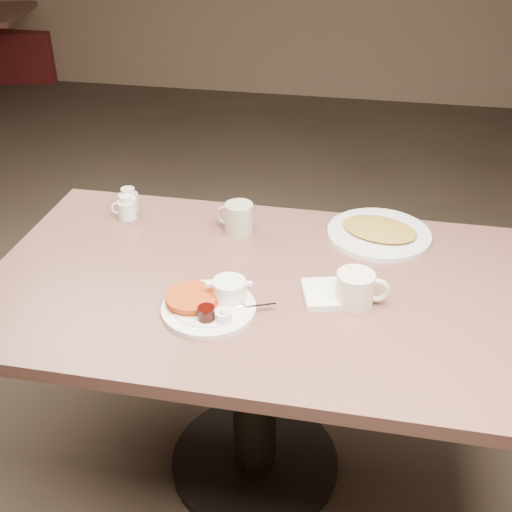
% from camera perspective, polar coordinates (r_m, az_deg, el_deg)
% --- Properties ---
extents(room, '(7.04, 8.04, 2.84)m').
position_cam_1_polar(room, '(1.49, -0.16, 18.84)').
color(room, '#4C3F33').
rests_on(room, ground).
extents(diner_table, '(1.50, 0.90, 0.75)m').
position_cam_1_polar(diner_table, '(1.86, -0.12, -6.61)').
color(diner_table, '#84564C').
rests_on(diner_table, ground).
extents(main_plate, '(0.32, 0.30, 0.07)m').
position_cam_1_polar(main_plate, '(1.64, -4.13, -4.15)').
color(main_plate, white).
rests_on(main_plate, diner_table).
extents(coffee_mug_near, '(0.14, 0.10, 0.09)m').
position_cam_1_polar(coffee_mug_near, '(1.67, 9.04, -2.87)').
color(coffee_mug_near, white).
rests_on(coffee_mug_near, diner_table).
extents(napkin, '(0.20, 0.17, 0.02)m').
position_cam_1_polar(napkin, '(1.71, 7.13, -3.36)').
color(napkin, white).
rests_on(napkin, diner_table).
extents(coffee_mug_far, '(0.13, 0.11, 0.10)m').
position_cam_1_polar(coffee_mug_far, '(1.96, -1.63, 3.39)').
color(coffee_mug_far, '#B6B29B').
rests_on(coffee_mug_far, diner_table).
extents(creamer_left, '(0.09, 0.07, 0.08)m').
position_cam_1_polar(creamer_left, '(2.10, -11.59, 4.26)').
color(creamer_left, white).
rests_on(creamer_left, diner_table).
extents(creamer_right, '(0.08, 0.08, 0.08)m').
position_cam_1_polar(creamer_right, '(2.15, -11.39, 4.94)').
color(creamer_right, '#B8B8B4').
rests_on(creamer_right, diner_table).
extents(hash_plate, '(0.40, 0.40, 0.04)m').
position_cam_1_polar(hash_plate, '(2.00, 11.02, 2.13)').
color(hash_plate, silver).
rests_on(hash_plate, diner_table).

